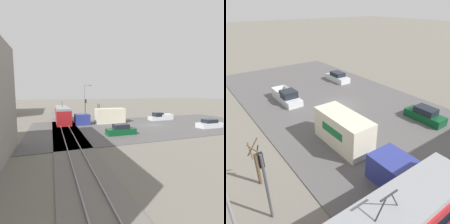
{
  "view_description": "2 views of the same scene",
  "coord_description": "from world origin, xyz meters",
  "views": [
    {
      "loc": [
        -29.48,
        18.96,
        6.3
      ],
      "look_at": [
        5.5,
        6.74,
        2.32
      ],
      "focal_mm": 28.0,
      "sensor_mm": 36.0,
      "label": 1
    },
    {
      "loc": [
        15.57,
        21.03,
        12.07
      ],
      "look_at": [
        5.42,
        7.11,
        3.48
      ],
      "focal_mm": 35.0,
      "sensor_mm": 36.0,
      "label": 2
    }
  ],
  "objects": [
    {
      "name": "ground_plane",
      "position": [
        0.0,
        0.0,
        0.0
      ],
      "size": [
        320.0,
        320.0,
        0.0
      ],
      "primitive_type": "plane",
      "color": "slate"
    },
    {
      "name": "road_surface",
      "position": [
        0.0,
        0.0,
        0.04
      ],
      "size": [
        20.94,
        45.73,
        0.08
      ],
      "color": "#565454",
      "rests_on": "ground"
    },
    {
      "name": "box_truck",
      "position": [
        5.0,
        8.77,
        1.49
      ],
      "size": [
        2.58,
        10.33,
        3.07
      ],
      "color": "navy",
      "rests_on": "ground"
    },
    {
      "name": "pickup_truck",
      "position": [
        5.08,
        -5.1,
        0.74
      ],
      "size": [
        2.05,
        5.77,
        1.76
      ],
      "color": "silver",
      "rests_on": "ground"
    },
    {
      "name": "sedan_car_0",
      "position": [
        -5.35,
        9.1,
        0.73
      ],
      "size": [
        1.78,
        4.49,
        1.58
      ],
      "rotation": [
        0.0,
        0.0,
        3.14
      ],
      "color": "#0C4723",
      "rests_on": "ground"
    },
    {
      "name": "sedan_car_1",
      "position": [
        -5.67,
        -8.21,
        0.71
      ],
      "size": [
        1.89,
        4.66,
        1.53
      ],
      "color": "silver",
      "rests_on": "ground"
    },
    {
      "name": "traffic_light_pole",
      "position": [
        13.39,
        10.94,
        3.16
      ],
      "size": [
        0.28,
        0.47,
        4.84
      ],
      "color": "#47474C",
      "rests_on": "ground"
    },
    {
      "name": "street_tree",
      "position": [
        13.03,
        7.73,
        1.72
      ],
      "size": [
        0.91,
        0.76,
        3.79
      ],
      "color": "brown",
      "rests_on": "ground"
    }
  ]
}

